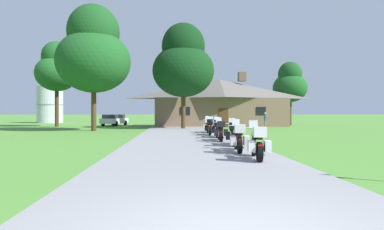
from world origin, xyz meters
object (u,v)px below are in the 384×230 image
object	(u,v)px
motorcycle_yellow_nearest_to_camera	(257,143)
tree_left_near	(94,53)
tree_by_lodge_front	(183,64)
tree_left_far	(57,69)
motorcycle_silver_second_in_row	(238,138)
motorcycle_orange_fourth_in_row	(220,131)
motorcycle_white_fifth_in_row	(217,129)
motorcycle_blue_sixth_in_row	(210,127)
motorcycle_orange_farthest_in_row	(208,126)
tree_right_of_lodge	(290,84)
bystander_blue_shirt_near_lodge	(265,119)
metal_silo_distant	(50,101)
motorcycle_orange_third_in_row	(233,134)
parked_white_suv_far_left	(114,120)

from	to	relation	value
motorcycle_yellow_nearest_to_camera	tree_left_near	xyz separation A→B (m)	(-9.91, 18.67, 6.37)
tree_by_lodge_front	tree_left_far	size ratio (longest dim) A/B	1.08
motorcycle_silver_second_in_row	motorcycle_orange_fourth_in_row	distance (m)	5.03
motorcycle_orange_fourth_in_row	motorcycle_white_fifth_in_row	bearing A→B (deg)	89.46
motorcycle_blue_sixth_in_row	motorcycle_orange_farthest_in_row	xyz separation A→B (m)	(0.09, 2.64, 0.00)
tree_right_of_lodge	motorcycle_orange_farthest_in_row	bearing A→B (deg)	-128.23
tree_by_lodge_front	tree_left_near	xyz separation A→B (m)	(-8.10, -3.07, 0.44)
tree_by_lodge_front	tree_left_far	world-z (taller)	tree_by_lodge_front
motorcycle_blue_sixth_in_row	bystander_blue_shirt_near_lodge	bearing A→B (deg)	63.74
motorcycle_orange_fourth_in_row	motorcycle_blue_sixth_in_row	distance (m)	4.89
motorcycle_silver_second_in_row	metal_silo_distant	world-z (taller)	metal_silo_distant
bystander_blue_shirt_near_lodge	tree_by_lodge_front	world-z (taller)	tree_by_lodge_front
tree_left_far	tree_left_near	world-z (taller)	tree_left_near
tree_left_far	bystander_blue_shirt_near_lodge	bearing A→B (deg)	-14.94
motorcycle_orange_third_in_row	tree_left_near	xyz separation A→B (m)	(-9.97, 13.95, 6.37)
motorcycle_orange_farthest_in_row	bystander_blue_shirt_near_lodge	size ratio (longest dim) A/B	1.24
tree_left_near	metal_silo_distant	distance (m)	26.70
tree_left_near	tree_right_of_lodge	xyz separation A→B (m)	(22.17, 11.75, -1.63)
motorcycle_silver_second_in_row	motorcycle_orange_third_in_row	distance (m)	2.59
motorcycle_blue_sixth_in_row	tree_by_lodge_front	distance (m)	11.45
tree_left_near	motorcycle_yellow_nearest_to_camera	bearing A→B (deg)	-62.04
bystander_blue_shirt_near_lodge	tree_right_of_lodge	size ratio (longest dim) A/B	0.20
motorcycle_yellow_nearest_to_camera	motorcycle_blue_sixth_in_row	distance (m)	12.08
tree_left_far	tree_right_of_lodge	world-z (taller)	tree_left_far
tree_left_near	motorcycle_blue_sixth_in_row	bearing A→B (deg)	-34.20
tree_right_of_lodge	parked_white_suv_far_left	world-z (taller)	tree_right_of_lodge
motorcycle_blue_sixth_in_row	tree_by_lodge_front	xyz separation A→B (m)	(-1.61, 9.67, 5.93)
motorcycle_white_fifth_in_row	tree_right_of_lodge	bearing A→B (deg)	65.48
motorcycle_yellow_nearest_to_camera	motorcycle_white_fifth_in_row	bearing A→B (deg)	96.86
motorcycle_orange_farthest_in_row	tree_by_lodge_front	bearing A→B (deg)	108.49
tree_right_of_lodge	motorcycle_silver_second_in_row	bearing A→B (deg)	-113.79
tree_right_of_lodge	parked_white_suv_far_left	distance (m)	22.86
motorcycle_white_fifth_in_row	motorcycle_blue_sixth_in_row	size ratio (longest dim) A/B	1.00
motorcycle_white_fifth_in_row	bystander_blue_shirt_near_lodge	world-z (taller)	bystander_blue_shirt_near_lodge
motorcycle_white_fifth_in_row	tree_right_of_lodge	size ratio (longest dim) A/B	0.25
tree_right_of_lodge	motorcycle_white_fifth_in_row	bearing A→B (deg)	-120.80
motorcycle_yellow_nearest_to_camera	motorcycle_orange_fourth_in_row	distance (m)	7.18
motorcycle_orange_farthest_in_row	parked_white_suv_far_left	size ratio (longest dim) A/B	0.42
tree_by_lodge_front	tree_right_of_lodge	size ratio (longest dim) A/B	1.29
motorcycle_yellow_nearest_to_camera	tree_left_far	bearing A→B (deg)	127.27
tree_left_far	tree_left_near	size ratio (longest dim) A/B	0.87
motorcycle_orange_third_in_row	motorcycle_silver_second_in_row	bearing A→B (deg)	-88.16
motorcycle_orange_farthest_in_row	tree_by_lodge_front	size ratio (longest dim) A/B	0.20
motorcycle_orange_farthest_in_row	motorcycle_white_fifth_in_row	bearing A→B (deg)	-84.08
motorcycle_white_fifth_in_row	motorcycle_blue_sixth_in_row	world-z (taller)	same
bystander_blue_shirt_near_lodge	parked_white_suv_far_left	world-z (taller)	bystander_blue_shirt_near_lodge
motorcycle_silver_second_in_row	tree_left_near	xyz separation A→B (m)	(-9.71, 16.52, 6.37)
bystander_blue_shirt_near_lodge	tree_right_of_lodge	bearing A→B (deg)	-12.71
motorcycle_blue_sixth_in_row	tree_right_of_lodge	size ratio (longest dim) A/B	0.25
bystander_blue_shirt_near_lodge	motorcycle_white_fifth_in_row	bearing A→B (deg)	171.14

